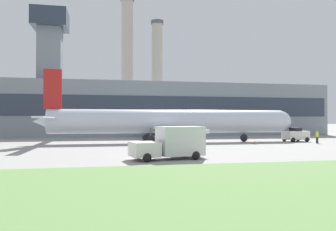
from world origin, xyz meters
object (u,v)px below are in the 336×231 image
at_px(airplane, 168,122).
at_px(fuel_truck, 172,143).
at_px(ground_crew_person, 317,137).
at_px(pushback_tug, 295,135).

relative_size(airplane, fuel_truck, 5.96).
distance_m(fuel_truck, ground_crew_person, 27.36).
distance_m(pushback_tug, ground_crew_person, 3.97).
bearing_deg(ground_crew_person, fuel_truck, -149.21).
xyz_separation_m(airplane, pushback_tug, (19.16, -1.35, -1.99)).
bearing_deg(ground_crew_person, airplane, 165.34).
bearing_deg(pushback_tug, fuel_truck, -141.74).
distance_m(airplane, ground_crew_person, 20.76).
bearing_deg(airplane, pushback_tug, -4.03).
relative_size(airplane, ground_crew_person, 20.92).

